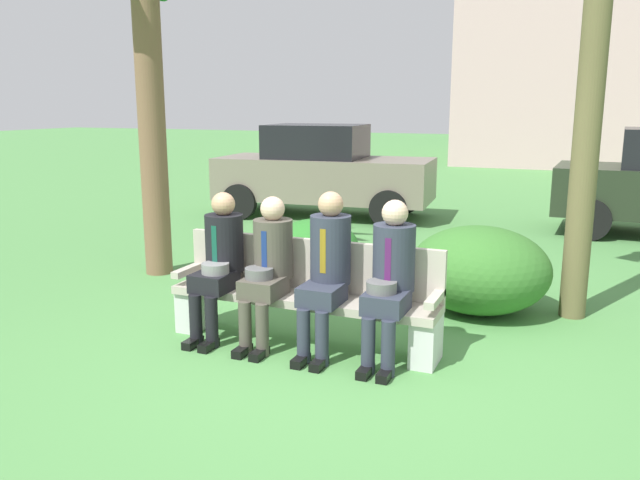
# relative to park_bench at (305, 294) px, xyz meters

# --- Properties ---
(ground_plane) EXTENTS (80.00, 80.00, 0.00)m
(ground_plane) POSITION_rel_park_bench_xyz_m (0.33, -0.34, -0.44)
(ground_plane) COLOR #4E8C47
(park_bench) EXTENTS (2.38, 0.44, 0.90)m
(park_bench) POSITION_rel_park_bench_xyz_m (0.00, 0.00, 0.00)
(park_bench) COLOR #B7AD9E
(park_bench) RESTS_ON ground
(seated_man_leftmost) EXTENTS (0.34, 0.72, 1.29)m
(seated_man_leftmost) POSITION_rel_park_bench_xyz_m (-0.77, -0.14, 0.28)
(seated_man_leftmost) COLOR black
(seated_man_leftmost) RESTS_ON ground
(seated_man_centerleft) EXTENTS (0.34, 0.72, 1.28)m
(seated_man_centerleft) POSITION_rel_park_bench_xyz_m (-0.28, -0.14, 0.28)
(seated_man_centerleft) COLOR #4C473D
(seated_man_centerleft) RESTS_ON ground
(seated_man_centerright) EXTENTS (0.34, 0.72, 1.35)m
(seated_man_centerright) POSITION_rel_park_bench_xyz_m (0.25, -0.13, 0.32)
(seated_man_centerright) COLOR #2D3342
(seated_man_centerright) RESTS_ON ground
(seated_man_rightmost) EXTENTS (0.34, 0.72, 1.31)m
(seated_man_rightmost) POSITION_rel_park_bench_xyz_m (0.80, -0.13, 0.29)
(seated_man_rightmost) COLOR #2D3342
(seated_man_rightmost) RESTS_ON ground
(shrub_near_bench) EXTENTS (1.39, 1.28, 0.87)m
(shrub_near_bench) POSITION_rel_park_bench_xyz_m (1.26, 1.44, -0.00)
(shrub_near_bench) COLOR #356F2A
(shrub_near_bench) RESTS_ON ground
(shrub_mid_lawn) EXTENTS (1.06, 0.98, 0.67)m
(shrub_mid_lawn) POSITION_rel_park_bench_xyz_m (-0.85, 2.24, -0.10)
(shrub_mid_lawn) COLOR #2B7729
(shrub_mid_lawn) RESTS_ON ground
(parked_car_near) EXTENTS (4.02, 1.98, 1.68)m
(parked_car_near) POSITION_rel_park_bench_xyz_m (-2.32, 6.03, 0.40)
(parked_car_near) COLOR slate
(parked_car_near) RESTS_ON ground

